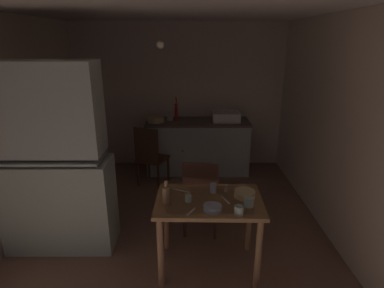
# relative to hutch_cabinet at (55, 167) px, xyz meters

# --- Properties ---
(ground_plane) EXTENTS (5.36, 5.36, 0.00)m
(ground_plane) POSITION_rel_hutch_cabinet_xyz_m (1.18, 0.18, -0.92)
(ground_plane) COLOR #846451
(wall_back) EXTENTS (3.60, 0.10, 2.41)m
(wall_back) POSITION_rel_hutch_cabinet_xyz_m (1.18, 2.41, 0.29)
(wall_back) COLOR beige
(wall_back) RESTS_ON ground
(wall_right) EXTENTS (0.10, 4.46, 2.41)m
(wall_right) POSITION_rel_hutch_cabinet_xyz_m (2.98, 0.18, 0.29)
(wall_right) COLOR beige
(wall_right) RESTS_ON ground
(ceiling_slab) EXTENTS (3.60, 4.46, 0.10)m
(ceiling_slab) POSITION_rel_hutch_cabinet_xyz_m (1.18, 0.18, 1.54)
(ceiling_slab) COLOR silver
(hutch_cabinet) EXTENTS (1.10, 0.45, 1.96)m
(hutch_cabinet) POSITION_rel_hutch_cabinet_xyz_m (0.00, 0.00, 0.00)
(hutch_cabinet) COLOR #A7BAAF
(hutch_cabinet) RESTS_ON ground
(counter_cabinet) EXTENTS (1.68, 0.64, 0.86)m
(counter_cabinet) POSITION_rel_hutch_cabinet_xyz_m (1.50, 2.04, -0.48)
(counter_cabinet) COLOR #A7BAAF
(counter_cabinet) RESTS_ON ground
(sink_basin) EXTENTS (0.44, 0.34, 0.15)m
(sink_basin) POSITION_rel_hutch_cabinet_xyz_m (1.95, 2.04, 0.03)
(sink_basin) COLOR white
(sink_basin) RESTS_ON counter_cabinet
(hand_pump) EXTENTS (0.05, 0.27, 0.39)m
(hand_pump) POSITION_rel_hutch_cabinet_xyz_m (1.14, 2.08, 0.12)
(hand_pump) COLOR #B21E19
(hand_pump) RESTS_ON counter_cabinet
(mixing_bowl_counter) EXTENTS (0.27, 0.27, 0.08)m
(mixing_bowl_counter) POSITION_rel_hutch_cabinet_xyz_m (0.81, 1.99, -0.01)
(mixing_bowl_counter) COLOR beige
(mixing_bowl_counter) RESTS_ON counter_cabinet
(stoneware_crock) EXTENTS (0.10, 0.10, 0.13)m
(stoneware_crock) POSITION_rel_hutch_cabinet_xyz_m (1.04, 2.08, 0.01)
(stoneware_crock) COLOR beige
(stoneware_crock) RESTS_ON counter_cabinet
(dining_table) EXTENTS (1.00, 0.68, 0.73)m
(dining_table) POSITION_rel_hutch_cabinet_xyz_m (1.54, -0.36, -0.30)
(dining_table) COLOR #9C7549
(dining_table) RESTS_ON ground
(chair_far_side) EXTENTS (0.44, 0.44, 0.91)m
(chair_far_side) POSITION_rel_hutch_cabinet_xyz_m (1.48, 0.20, -0.44)
(chair_far_side) COLOR #4E2E22
(chair_far_side) RESTS_ON ground
(chair_by_counter) EXTENTS (0.52, 0.52, 0.93)m
(chair_by_counter) POSITION_rel_hutch_cabinet_xyz_m (0.77, 1.45, -0.44)
(chair_by_counter) COLOR #54311E
(chair_by_counter) RESTS_ON ground
(serving_bowl_wide) EXTENTS (0.19, 0.19, 0.06)m
(serving_bowl_wide) POSITION_rel_hutch_cabinet_xyz_m (1.88, -0.31, -0.15)
(serving_bowl_wide) COLOR beige
(serving_bowl_wide) RESTS_ON dining_table
(soup_bowl_small) EXTENTS (0.16, 0.16, 0.04)m
(soup_bowl_small) POSITION_rel_hutch_cabinet_xyz_m (1.56, -0.55, -0.16)
(soup_bowl_small) COLOR #9EB2C6
(soup_bowl_small) RESTS_ON dining_table
(mug_tall) EXTENTS (0.08, 0.08, 0.08)m
(mug_tall) POSITION_rel_hutch_cabinet_xyz_m (1.78, -0.62, -0.14)
(mug_tall) COLOR #ADD1C1
(mug_tall) RESTS_ON dining_table
(teacup_cream) EXTENTS (0.06, 0.06, 0.06)m
(teacup_cream) POSITION_rel_hutch_cabinet_xyz_m (1.35, -0.39, -0.15)
(teacup_cream) COLOR #ADD1C1
(teacup_cream) RESTS_ON dining_table
(mug_dark) EXTENTS (0.09, 0.09, 0.08)m
(mug_dark) POSITION_rel_hutch_cabinet_xyz_m (1.88, -0.48, -0.14)
(mug_dark) COLOR #ADD1C1
(mug_dark) RESTS_ON dining_table
(teacup_mint) EXTENTS (0.06, 0.06, 0.09)m
(teacup_mint) POSITION_rel_hutch_cabinet_xyz_m (1.59, -0.21, -0.14)
(teacup_mint) COLOR #9EB2C6
(teacup_mint) RESTS_ON dining_table
(glass_bottle) EXTENTS (0.07, 0.07, 0.23)m
(glass_bottle) POSITION_rel_hutch_cabinet_xyz_m (1.15, -0.43, -0.09)
(glass_bottle) COLOR olive
(glass_bottle) RESTS_ON dining_table
(table_knife) EXTENTS (0.17, 0.09, 0.00)m
(table_knife) POSITION_rel_hutch_cabinet_xyz_m (1.28, -0.18, -0.18)
(table_knife) COLOR silver
(table_knife) RESTS_ON dining_table
(teaspoon_near_bowl) EXTENTS (0.08, 0.13, 0.00)m
(teaspoon_near_bowl) POSITION_rel_hutch_cabinet_xyz_m (1.37, -0.58, -0.18)
(teaspoon_near_bowl) COLOR beige
(teaspoon_near_bowl) RESTS_ON dining_table
(teaspoon_by_cup) EXTENTS (0.07, 0.14, 0.00)m
(teaspoon_by_cup) POSITION_rel_hutch_cabinet_xyz_m (1.69, -0.37, -0.18)
(teaspoon_by_cup) COLOR beige
(teaspoon_by_cup) RESTS_ON dining_table
(serving_spoon) EXTENTS (0.05, 0.15, 0.00)m
(serving_spoon) POSITION_rel_hutch_cabinet_xyz_m (1.72, -0.13, -0.18)
(serving_spoon) COLOR beige
(serving_spoon) RESTS_ON dining_table
(pendant_bulb) EXTENTS (0.08, 0.08, 0.08)m
(pendant_bulb) POSITION_rel_hutch_cabinet_xyz_m (1.06, 0.48, 1.16)
(pendant_bulb) COLOR #F9EFCC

